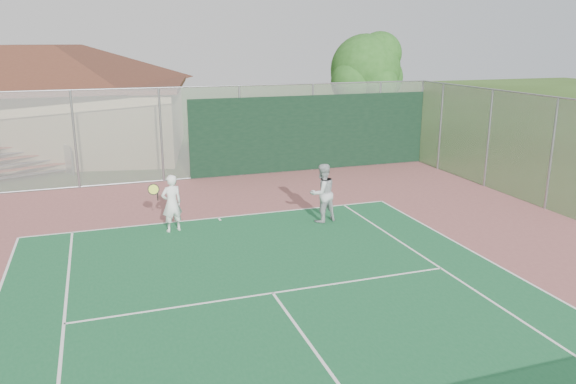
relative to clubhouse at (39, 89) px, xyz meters
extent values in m
cylinder|color=gray|center=(1.60, -7.27, -1.24)|extent=(0.08, 0.08, 3.50)
cylinder|color=gray|center=(4.60, -7.27, -1.24)|extent=(0.08, 0.08, 3.50)
cylinder|color=gray|center=(7.60, -7.27, -1.24)|extent=(0.08, 0.08, 3.50)
cylinder|color=gray|center=(10.60, -7.27, -1.24)|extent=(0.08, 0.08, 3.50)
cylinder|color=gray|center=(13.60, -7.27, -1.24)|extent=(0.08, 0.08, 3.50)
cylinder|color=gray|center=(15.60, -7.27, -1.24)|extent=(0.08, 0.08, 3.50)
cylinder|color=gray|center=(5.60, -7.27, 0.51)|extent=(20.00, 0.05, 0.05)
cylinder|color=gray|center=(5.60, -7.27, -2.94)|extent=(20.00, 0.05, 0.05)
cube|color=#999EA0|center=(5.60, -7.27, -1.24)|extent=(20.00, 0.02, 3.50)
cube|color=black|center=(10.60, -7.32, -1.44)|extent=(10.00, 0.04, 3.00)
cylinder|color=gray|center=(15.60, -8.77, -1.24)|extent=(0.08, 0.08, 3.50)
cylinder|color=gray|center=(15.60, -11.77, -1.24)|extent=(0.08, 0.08, 3.50)
cylinder|color=gray|center=(15.60, -14.77, -1.24)|extent=(0.08, 0.08, 3.50)
cube|color=#999EA0|center=(15.60, -11.77, -1.24)|extent=(0.02, 9.00, 3.50)
cube|color=tan|center=(0.00, 0.00, -1.44)|extent=(13.74, 10.48, 3.10)
cube|color=#593021|center=(0.00, 0.00, 0.16)|extent=(14.35, 11.09, 0.19)
pyramid|color=#593021|center=(0.00, 0.00, 1.97)|extent=(15.12, 11.53, 1.86)
cube|color=black|center=(2.06, -4.16, -1.90)|extent=(0.93, 0.06, 2.17)
cube|color=#AA4827|center=(-0.42, -4.82, -2.63)|extent=(2.95, 1.37, 0.05)
cube|color=#B2B5BA|center=(-0.42, -5.08, -2.84)|extent=(2.94, 1.34, 0.04)
cube|color=#AA4827|center=(-0.42, -4.26, -2.28)|extent=(2.95, 1.37, 0.05)
cube|color=#B2B5BA|center=(-0.42, -4.52, -2.48)|extent=(2.94, 1.34, 0.04)
cube|color=#AA4827|center=(-0.42, -3.71, -1.92)|extent=(2.95, 1.37, 0.05)
cube|color=#B2B5BA|center=(-0.42, -3.96, -2.12)|extent=(2.94, 1.34, 0.04)
cube|color=#B2B5BA|center=(1.01, -4.26, -2.43)|extent=(0.72, 1.73, 1.12)
cylinder|color=#3B2A15|center=(14.89, -3.20, -1.51)|extent=(0.38, 0.38, 2.95)
sphere|color=#205019|center=(14.89, -3.20, 0.80)|extent=(3.37, 3.37, 3.37)
sphere|color=#205019|center=(15.84, -2.89, 0.38)|extent=(2.32, 2.32, 2.32)
sphere|color=#205019|center=(14.05, -3.62, 0.28)|extent=(2.11, 2.11, 2.11)
sphere|color=#205019|center=(15.11, -4.15, 0.17)|extent=(1.89, 1.89, 1.89)
sphere|color=#205019|center=(14.58, -2.36, 0.59)|extent=(2.11, 2.11, 2.11)
sphere|color=#205019|center=(15.53, -3.41, 1.54)|extent=(2.11, 2.11, 2.11)
imported|color=white|center=(4.15, -13.18, -2.18)|extent=(0.67, 0.53, 1.61)
imported|color=#B3B5B8|center=(8.41, -13.71, -2.13)|extent=(0.97, 0.83, 1.72)
camera|label=1|loc=(2.40, -28.24, 2.19)|focal=35.00mm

